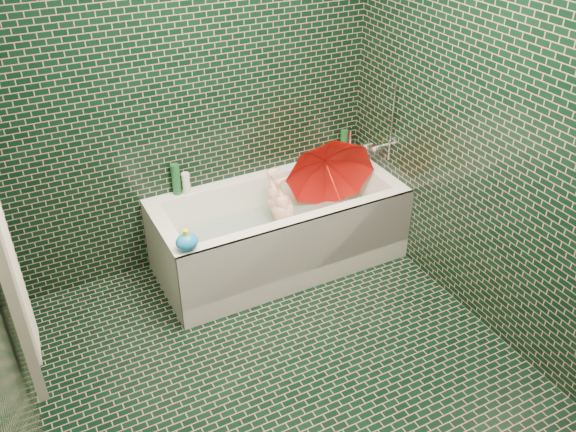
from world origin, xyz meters
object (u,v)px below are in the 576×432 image
umbrella (334,184)px  bathtub (280,238)px  rubber_duck (333,152)px  child (287,222)px  bath_toy (187,242)px

umbrella → bathtub: bearing=-163.7°
bathtub → rubber_duck: size_ratio=15.05×
child → umbrella: (0.34, -0.06, 0.25)m
umbrella → rubber_duck: bearing=80.9°
umbrella → rubber_duck: umbrella is taller
bathtub → bath_toy: (-0.76, -0.30, 0.40)m
bathtub → umbrella: size_ratio=2.80×
umbrella → bath_toy: size_ratio=4.32×
rubber_duck → umbrella: bearing=-118.2°
bathtub → bath_toy: size_ratio=12.09×
child → bath_toy: bath_toy is taller
bath_toy → rubber_duck: bearing=23.3°
rubber_duck → bath_toy: bearing=-153.4°
child → umbrella: 0.42m
bathtub → rubber_duck: bearing=28.4°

